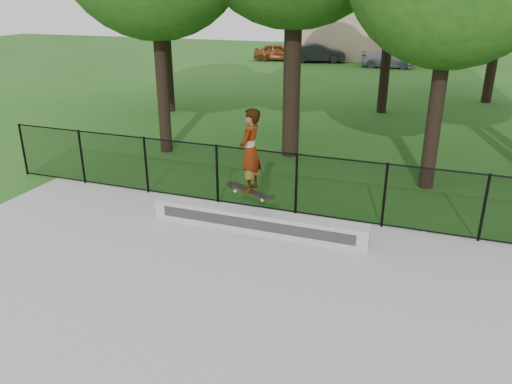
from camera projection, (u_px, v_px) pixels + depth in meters
grind_ledge at (257, 222)px, 10.82m from camera, size 4.83×0.40×0.47m
car_a at (278, 52)px, 39.09m from camera, size 4.03×2.38×1.29m
car_b at (318, 53)px, 38.09m from camera, size 3.99×2.42×1.36m
car_c at (387, 60)px, 35.40m from camera, size 3.42×1.54×1.07m
skater_airborne at (250, 152)px, 10.09m from camera, size 0.81×0.64×1.93m
chainlink_fence at (296, 184)px, 11.51m from camera, size 16.06×0.06×1.50m
distant_building at (383, 31)px, 39.64m from camera, size 12.40×6.40×4.30m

